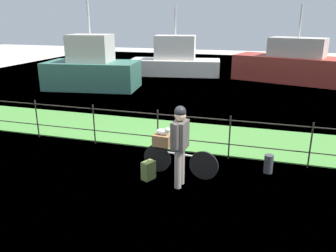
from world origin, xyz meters
TOP-DOWN VIEW (x-y plane):
  - ground_plane at (0.00, 0.00)m, footprint 60.00×60.00m
  - grass_strip at (0.00, 3.22)m, footprint 27.00×2.40m
  - harbor_water at (0.00, 10.59)m, footprint 30.00×30.00m
  - iron_fence at (0.00, 1.89)m, footprint 18.04×0.04m
  - bicycle_main at (0.87, 0.71)m, footprint 1.69×0.22m
  - wooden_crate at (0.48, 0.74)m, footprint 0.39×0.30m
  - terrier_dog at (0.51, 0.74)m, footprint 0.32×0.16m
  - cyclist_person at (1.01, 0.25)m, footprint 0.29×0.54m
  - backpack_on_paving at (0.30, 0.34)m, footprint 0.29×0.33m
  - mooring_bollard at (2.73, 1.39)m, footprint 0.20×0.20m
  - moored_boat_near at (3.88, 13.17)m, footprint 6.60×3.86m
  - moored_boat_mid at (-2.81, 13.57)m, footprint 5.48×2.71m
  - moored_boat_far at (-5.53, 8.57)m, footprint 4.59×2.80m

SIDE VIEW (x-z plane):
  - ground_plane at x=0.00m, z-range 0.00..0.00m
  - harbor_water at x=0.00m, z-range 0.00..0.00m
  - grass_strip at x=0.00m, z-range 0.00..0.03m
  - backpack_on_paving at x=0.30m, z-range 0.00..0.40m
  - mooring_bollard at x=2.73m, z-range 0.00..0.42m
  - bicycle_main at x=0.87m, z-range 0.02..0.65m
  - iron_fence at x=0.00m, z-range 0.09..1.18m
  - wooden_crate at x=0.48m, z-range 0.63..0.88m
  - moored_boat_mid at x=-2.81m, z-range -1.12..2.76m
  - moored_boat_near at x=3.88m, z-range -1.07..2.82m
  - moored_boat_far at x=-5.53m, z-range -1.13..3.00m
  - terrier_dog at x=0.51m, z-range 0.87..1.05m
  - cyclist_person at x=1.01m, z-range 0.16..1.84m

